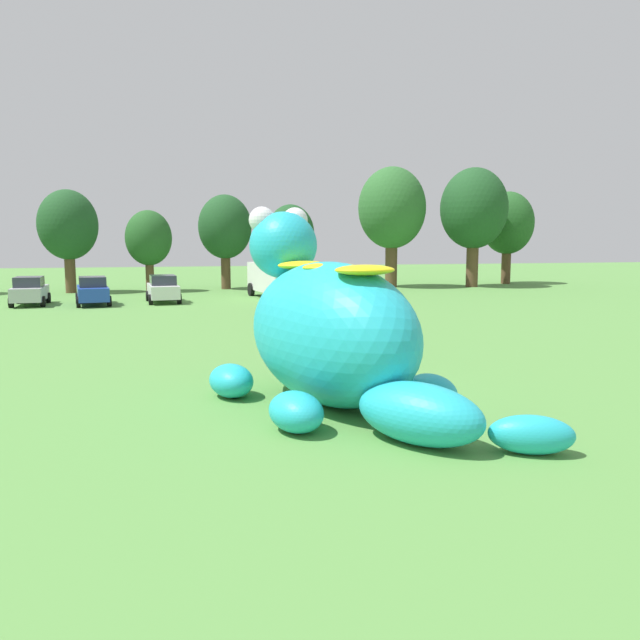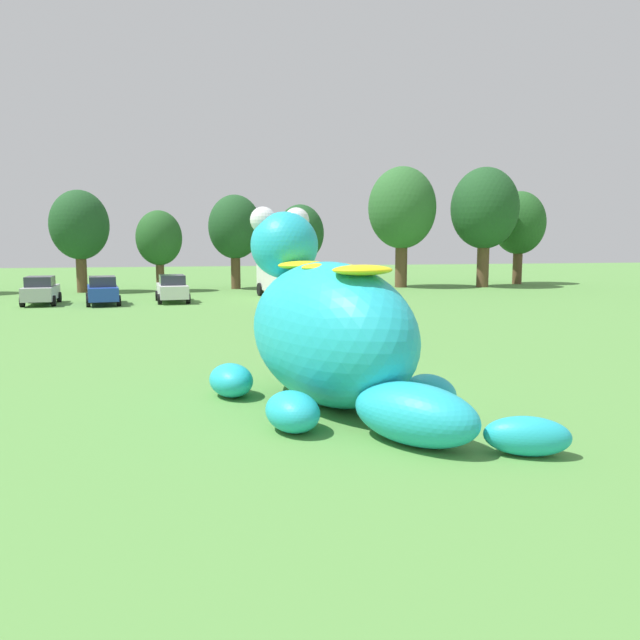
{
  "view_description": "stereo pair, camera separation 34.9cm",
  "coord_description": "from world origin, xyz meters",
  "views": [
    {
      "loc": [
        -4.56,
        -14.94,
        3.88
      ],
      "look_at": [
        -0.89,
        0.22,
        1.88
      ],
      "focal_mm": 35.01,
      "sensor_mm": 36.0,
      "label": 1
    },
    {
      "loc": [
        -4.22,
        -15.02,
        3.88
      ],
      "look_at": [
        -0.89,
        0.22,
        1.88
      ],
      "focal_mm": 35.01,
      "sensor_mm": 36.0,
      "label": 2
    }
  ],
  "objects": [
    {
      "name": "spectator_near_inflatable",
      "position": [
        1.72,
        17.82,
        0.85
      ],
      "size": [
        0.38,
        0.26,
        1.71
      ],
      "color": "#726656",
      "rests_on": "ground"
    },
    {
      "name": "tree_centre_right",
      "position": [
        4.98,
        34.44,
        4.39
      ],
      "size": [
        3.78,
        3.78,
        6.72
      ],
      "color": "brown",
      "rests_on": "ground"
    },
    {
      "name": "car_silver",
      "position": [
        -12.72,
        25.41,
        0.86
      ],
      "size": [
        2.11,
        4.19,
        1.72
      ],
      "color": "#B7BABF",
      "rests_on": "ground"
    },
    {
      "name": "spectator_by_cars",
      "position": [
        1.29,
        11.64,
        0.85
      ],
      "size": [
        0.38,
        0.26,
        1.71
      ],
      "color": "#726656",
      "rests_on": "ground"
    },
    {
      "name": "spectator_mid_field",
      "position": [
        0.11,
        4.79,
        0.85
      ],
      "size": [
        0.38,
        0.26,
        1.71
      ],
      "color": "black",
      "rests_on": "ground"
    },
    {
      "name": "tree_far_right",
      "position": [
        24.95,
        35.74,
        5.35
      ],
      "size": [
        4.61,
        4.61,
        8.18
      ],
      "color": "brown",
      "rests_on": "ground"
    },
    {
      "name": "tree_mid_left",
      "position": [
        -11.67,
        34.32,
        4.95
      ],
      "size": [
        4.27,
        4.27,
        7.57
      ],
      "color": "brown",
      "rests_on": "ground"
    },
    {
      "name": "giant_inflatable_creature",
      "position": [
        -0.87,
        -0.79,
        1.75
      ],
      "size": [
        6.46,
        8.67,
        4.78
      ],
      "color": "#23B2C6",
      "rests_on": "ground"
    },
    {
      "name": "tree_centre_left",
      "position": [
        -5.98,
        34.16,
        4.01
      ],
      "size": [
        3.46,
        3.46,
        6.13
      ],
      "color": "brown",
      "rests_on": "ground"
    },
    {
      "name": "box_truck",
      "position": [
        2.4,
        26.37,
        1.6
      ],
      "size": [
        3.21,
        6.64,
        2.95
      ],
      "color": "silver",
      "rests_on": "ground"
    },
    {
      "name": "car_white",
      "position": [
        -4.95,
        25.26,
        0.86
      ],
      "size": [
        2.22,
        4.24,
        1.72
      ],
      "color": "white",
      "rests_on": "ground"
    },
    {
      "name": "ground_plane",
      "position": [
        0.0,
        0.0,
        0.0
      ],
      "size": [
        160.0,
        160.0,
        0.0
      ],
      "primitive_type": "plane",
      "color": "#568E42"
    },
    {
      "name": "tree_right",
      "position": [
        20.15,
        32.91,
        6.43
      ],
      "size": [
        5.54,
        5.54,
        9.83
      ],
      "color": "brown",
      "rests_on": "ground"
    },
    {
      "name": "car_blue",
      "position": [
        -9.06,
        24.65,
        0.86
      ],
      "size": [
        2.38,
        4.3,
        1.72
      ],
      "color": "#2347B7",
      "rests_on": "ground"
    },
    {
      "name": "tree_centre",
      "position": [
        -0.13,
        35.36,
        4.88
      ],
      "size": [
        4.21,
        4.21,
        7.47
      ],
      "color": "brown",
      "rests_on": "ground"
    },
    {
      "name": "tree_mid_right",
      "position": [
        13.43,
        34.17,
        6.45
      ],
      "size": [
        5.55,
        5.55,
        9.86
      ],
      "color": "brown",
      "rests_on": "ground"
    }
  ]
}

